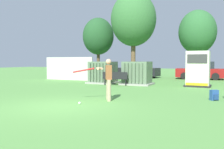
% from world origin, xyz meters
% --- Properties ---
extents(ground_plane, '(96.00, 96.00, 0.00)m').
position_xyz_m(ground_plane, '(0.00, 0.00, 0.00)').
color(ground_plane, '#5B9947').
extents(fence_panel, '(4.80, 0.12, 2.00)m').
position_xyz_m(fence_panel, '(-7.21, 10.50, 1.00)').
color(fence_panel, beige).
rests_on(fence_panel, ground).
extents(transformer_west, '(2.10, 1.70, 1.62)m').
position_xyz_m(transformer_west, '(-2.92, 8.81, 0.79)').
color(transformer_west, '#9E9B93').
rests_on(transformer_west, ground).
extents(transformer_mid_west, '(2.10, 1.70, 1.62)m').
position_xyz_m(transformer_mid_west, '(-0.28, 8.91, 0.79)').
color(transformer_mid_west, '#9E9B93').
rests_on(transformer_mid_west, ground).
extents(generator_enclosure, '(1.60, 1.40, 2.30)m').
position_xyz_m(generator_enclosure, '(3.69, 9.49, 1.14)').
color(generator_enclosure, '#262626').
rests_on(generator_enclosure, ground).
extents(park_bench, '(1.82, 0.51, 0.92)m').
position_xyz_m(park_bench, '(-1.49, 7.92, 0.54)').
color(park_bench, black).
rests_on(park_bench, ground).
extents(batter, '(1.48, 1.09, 1.74)m').
position_xyz_m(batter, '(0.90, 1.95, 0.98)').
color(batter, tan).
rests_on(batter, ground).
extents(sports_ball, '(0.09, 0.09, 0.09)m').
position_xyz_m(sports_ball, '(0.37, 0.65, 0.04)').
color(sports_ball, white).
rests_on(sports_ball, ground).
extents(backpack, '(0.38, 0.37, 0.44)m').
position_xyz_m(backpack, '(4.96, 3.88, 0.21)').
color(backpack, '#264C8C').
rests_on(backpack, ground).
extents(tree_left, '(3.23, 3.23, 6.17)m').
position_xyz_m(tree_left, '(-6.88, 15.32, 4.23)').
color(tree_left, brown).
rests_on(tree_left, ground).
extents(tree_center_left, '(4.21, 4.21, 8.05)m').
position_xyz_m(tree_center_left, '(-2.62, 14.37, 5.52)').
color(tree_center_left, brown).
rests_on(tree_center_left, ground).
extents(tree_center_right, '(3.17, 3.17, 6.06)m').
position_xyz_m(tree_center_right, '(2.98, 15.14, 4.16)').
color(tree_center_right, brown).
rests_on(tree_center_right, ground).
extents(parked_car_leftmost, '(4.31, 2.15, 1.62)m').
position_xyz_m(parked_car_leftmost, '(-2.79, 16.34, 0.75)').
color(parked_car_leftmost, black).
rests_on(parked_car_leftmost, ground).
extents(parked_car_left_of_center, '(4.27, 2.07, 1.62)m').
position_xyz_m(parked_car_left_of_center, '(3.17, 16.47, 0.75)').
color(parked_car_left_of_center, maroon).
rests_on(parked_car_left_of_center, ground).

